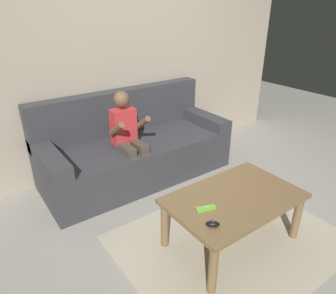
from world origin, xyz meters
The scene contains 8 objects.
ground_plane centered at (0.00, 0.00, 0.00)m, with size 9.13×9.13×0.00m, color #9E998E.
wall_back centered at (0.00, 1.70, 1.25)m, with size 4.57×0.05×2.50m, color #B2A38E.
couch centered at (-0.17, 1.31, 0.30)m, with size 1.96×0.80×0.88m.
person_seated_on_couch centered at (-0.33, 1.12, 0.55)m, with size 0.33×0.40×0.97m.
coffee_table centered at (-0.10, -0.05, 0.36)m, with size 0.99×0.63×0.42m.
area_rug centered at (-0.10, -0.05, 0.00)m, with size 1.68×1.31×0.01m, color #BCB299.
game_remote_lime_near_edge centered at (-0.38, -0.05, 0.43)m, with size 0.14×0.08×0.03m.
nunchuk_black centered at (-0.47, -0.21, 0.44)m, with size 0.10×0.09×0.05m.
Camera 1 is at (-1.60, -1.31, 1.71)m, focal length 32.93 mm.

